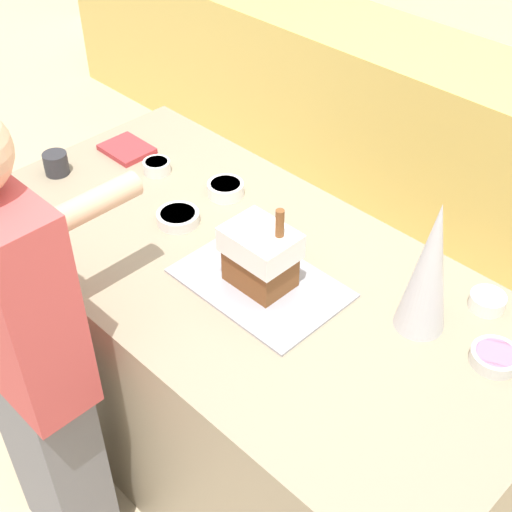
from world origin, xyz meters
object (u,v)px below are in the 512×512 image
(gingerbread_house, at_px, (260,256))
(decorative_tree, at_px, (430,268))
(candy_bowl_far_right, at_px, (226,188))
(candy_bowl_near_tray_right, at_px, (178,217))
(person, at_px, (29,362))
(baking_tray, at_px, (260,283))
(candy_bowl_far_left, at_px, (157,166))
(candy_bowl_beside_tree, at_px, (495,357))
(cookbook, at_px, (127,149))
(mug, at_px, (56,164))
(candy_bowl_front_corner, at_px, (487,301))

(gingerbread_house, distance_m, decorative_tree, 0.46)
(candy_bowl_far_right, bearing_deg, candy_bowl_near_tray_right, -88.67)
(decorative_tree, xyz_separation_m, person, (-0.69, -0.79, -0.28))
(baking_tray, relative_size, candy_bowl_far_left, 4.99)
(gingerbread_house, relative_size, person, 0.17)
(candy_bowl_beside_tree, relative_size, person, 0.08)
(candy_bowl_near_tray_right, distance_m, person, 0.64)
(decorative_tree, height_order, candy_bowl_far_left, decorative_tree)
(cookbook, relative_size, mug, 2.10)
(baking_tray, bearing_deg, mug, -174.35)
(decorative_tree, bearing_deg, candy_bowl_beside_tree, 5.97)
(decorative_tree, bearing_deg, candy_bowl_far_right, 176.64)
(candy_bowl_near_tray_right, bearing_deg, gingerbread_house, -3.45)
(gingerbread_house, height_order, candy_bowl_far_right, gingerbread_house)
(baking_tray, bearing_deg, candy_bowl_near_tray_right, 176.51)
(candy_bowl_near_tray_right, xyz_separation_m, person, (0.11, -0.63, -0.10))
(candy_bowl_far_right, relative_size, cookbook, 0.68)
(candy_bowl_front_corner, bearing_deg, candy_bowl_far_right, -171.23)
(candy_bowl_beside_tree, bearing_deg, mug, -168.96)
(candy_bowl_near_tray_right, bearing_deg, candy_bowl_far_right, 91.33)
(candy_bowl_beside_tree, relative_size, candy_bowl_far_left, 1.32)
(baking_tray, xyz_separation_m, candy_bowl_far_right, (-0.40, 0.24, 0.02))
(candy_bowl_beside_tree, height_order, mug, mug)
(gingerbread_house, xyz_separation_m, candy_bowl_front_corner, (0.51, 0.37, -0.08))
(gingerbread_house, relative_size, candy_bowl_front_corner, 2.68)
(gingerbread_house, height_order, candy_bowl_near_tray_right, gingerbread_house)
(candy_bowl_far_left, height_order, person, person)
(candy_bowl_beside_tree, height_order, candy_bowl_far_left, candy_bowl_far_left)
(gingerbread_house, xyz_separation_m, person, (-0.28, -0.60, -0.18))
(candy_bowl_near_tray_right, xyz_separation_m, candy_bowl_far_right, (-0.00, 0.21, 0.00))
(decorative_tree, distance_m, person, 1.09)
(decorative_tree, bearing_deg, cookbook, -179.11)
(candy_bowl_beside_tree, bearing_deg, person, -138.15)
(candy_bowl_far_right, bearing_deg, candy_bowl_beside_tree, -1.40)
(baking_tray, height_order, decorative_tree, decorative_tree)
(candy_bowl_front_corner, bearing_deg, candy_bowl_far_left, -169.68)
(candy_bowl_near_tray_right, distance_m, candy_bowl_front_corner, 0.97)
(cookbook, bearing_deg, candy_bowl_far_left, -2.24)
(baking_tray, bearing_deg, candy_bowl_front_corner, 36.37)
(candy_bowl_far_left, distance_m, candy_bowl_front_corner, 1.19)
(gingerbread_house, relative_size, candy_bowl_near_tray_right, 1.96)
(candy_bowl_far_left, bearing_deg, candy_bowl_far_right, 15.35)
(candy_bowl_near_tray_right, relative_size, candy_bowl_far_left, 1.43)
(baking_tray, bearing_deg, candy_bowl_far_left, 166.45)
(candy_bowl_far_right, bearing_deg, decorative_tree, -3.36)
(candy_bowl_beside_tree, bearing_deg, baking_tray, -161.57)
(gingerbread_house, xyz_separation_m, decorative_tree, (0.41, 0.19, 0.09))
(candy_bowl_near_tray_right, height_order, candy_bowl_far_left, candy_bowl_far_left)
(gingerbread_house, xyz_separation_m, candy_bowl_beside_tree, (0.63, 0.21, -0.09))
(baking_tray, distance_m, gingerbread_house, 0.10)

